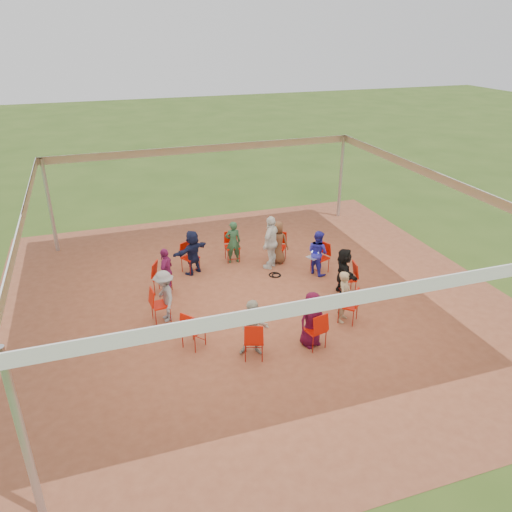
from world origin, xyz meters
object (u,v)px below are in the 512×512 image
object	(u,v)px
person_seated_0	(318,252)
chair_5	(161,305)
cable_coil	(275,275)
person_seated_9	(344,272)
person_seated_8	(344,297)
laptop	(314,255)
chair_1	(278,247)
chair_4	(162,278)
chair_9	(348,305)
person_seated_6	(254,328)
chair_2	(232,247)
person_seated_2	(233,242)
chair_0	(320,258)
chair_10	(347,279)
person_seated_5	(165,296)
chair_7	(254,340)
person_seated_7	(312,319)
person_seated_4	(166,271)
chair_3	(190,258)
chair_8	(315,330)
standing_person	(271,242)
chair_6	(193,329)
person_seated_3	(193,252)
person_seated_1	(278,242)

from	to	relation	value
person_seated_0	chair_5	bearing A→B (deg)	81.62
cable_coil	person_seated_9	bearing A→B (deg)	-49.47
person_seated_8	laptop	size ratio (longest dim) A/B	3.38
chair_1	chair_4	distance (m)	3.77
chair_9	person_seated_6	xyz separation A→B (m)	(-2.58, -0.53, 0.22)
cable_coil	laptop	bearing A→B (deg)	-15.34
person_seated_8	chair_4	bearing A→B (deg)	98.38
chair_2	person_seated_2	xyz separation A→B (m)	(-0.01, -0.12, 0.22)
chair_0	person_seated_8	distance (m)	2.64
chair_10	person_seated_5	size ratio (longest dim) A/B	0.68
chair_7	person_seated_7	distance (m)	1.39
chair_2	person_seated_4	xyz separation A→B (m)	(-2.23, -1.41, 0.22)
chair_3	chair_8	distance (m)	4.94
person_seated_6	standing_person	world-z (taller)	standing_person
chair_4	person_seated_9	xyz separation A→B (m)	(4.55, -1.58, 0.22)
chair_3	person_seated_5	distance (m)	2.64
chair_6	person_seated_7	bearing A→B (deg)	34.92
chair_6	laptop	world-z (taller)	chair_6
chair_7	person_seated_6	bearing A→B (deg)	90.00
person_seated_7	person_seated_4	bearing A→B (deg)	114.55
person_seated_7	standing_person	xyz separation A→B (m)	(0.50, 3.99, 0.15)
chair_1	person_seated_5	size ratio (longest dim) A/B	0.68
chair_4	person_seated_3	bearing A→B (deg)	158.84
person_seated_0	person_seated_1	distance (m)	1.34
chair_1	person_seated_4	bearing A→B (deg)	50.31
standing_person	chair_10	bearing A→B (deg)	78.45
chair_3	person_seated_7	size ratio (longest dim) A/B	0.68
person_seated_6	person_seated_9	world-z (taller)	same
person_seated_9	chair_9	bearing A→B (deg)	168.43
person_seated_1	person_seated_5	size ratio (longest dim) A/B	1.00
person_seated_4	laptop	world-z (taller)	person_seated_4
person_seated_8	chair_1	bearing A→B (deg)	47.87
chair_0	chair_6	size ratio (longest dim) A/B	1.00
chair_3	person_seated_8	xyz separation A→B (m)	(2.98, -3.79, 0.22)
person_seated_5	standing_person	size ratio (longest dim) A/B	0.82
chair_3	chair_9	distance (m)	4.94
laptop	person_seated_7	bearing A→B (deg)	132.66
chair_2	standing_person	xyz separation A→B (m)	(0.96, -0.81, 0.36)
chair_6	person_seated_8	world-z (taller)	person_seated_8
person_seated_3	standing_person	size ratio (longest dim) A/B	0.82
person_seated_4	laptop	distance (m)	4.17
person_seated_9	cable_coil	world-z (taller)	person_seated_9
person_seated_7	standing_person	bearing A→B (deg)	68.98
person_seated_7	chair_6	bearing A→B (deg)	149.47
person_seated_5	person_seated_4	bearing A→B (deg)	163.64
person_seated_9	laptop	size ratio (longest dim) A/B	3.38
chair_2	chair_6	xyz separation A→B (m)	(-2.07, -4.04, 0.00)
chair_1	laptop	size ratio (longest dim) A/B	2.31
person_seated_9	cable_coil	distance (m)	2.15
chair_4	person_seated_9	bearing A→B (deg)	97.98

